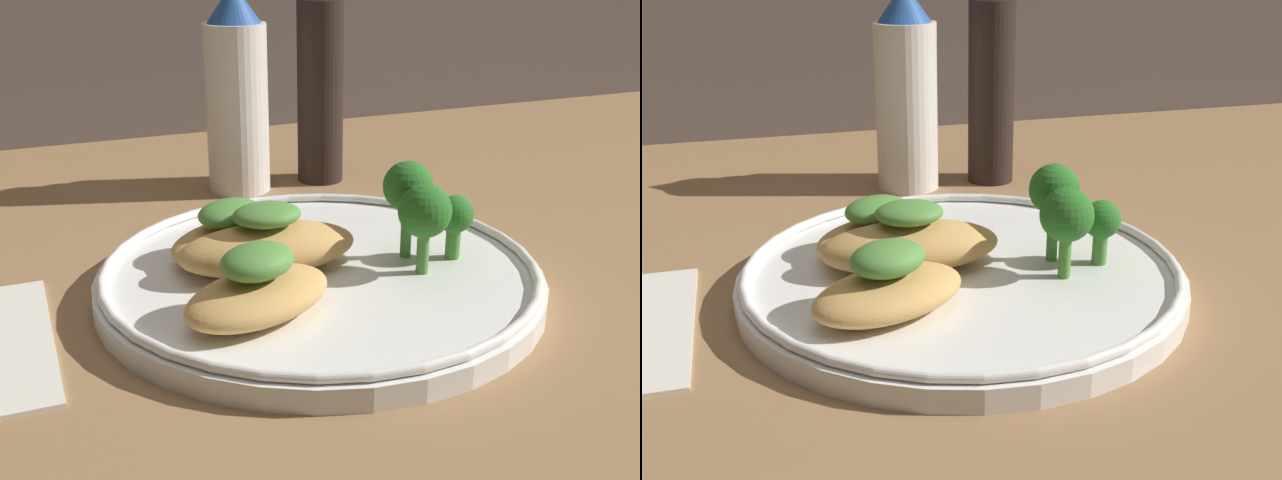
{
  "view_description": "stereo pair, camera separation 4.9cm",
  "coord_description": "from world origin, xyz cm",
  "views": [
    {
      "loc": [
        -16.95,
        -42.33,
        21.55
      ],
      "look_at": [
        0.0,
        0.0,
        3.4
      ],
      "focal_mm": 45.0,
      "sensor_mm": 36.0,
      "label": 1
    },
    {
      "loc": [
        -12.31,
        -43.9,
        21.55
      ],
      "look_at": [
        0.0,
        0.0,
        3.4
      ],
      "focal_mm": 45.0,
      "sensor_mm": 36.0,
      "label": 2
    }
  ],
  "objects": [
    {
      "name": "grilled_meat_middle",
      "position": [
        -3.05,
        1.0,
        3.15
      ],
      "size": [
        11.36,
        5.38,
        4.42
      ],
      "color": "tan",
      "rests_on": "plate"
    },
    {
      "name": "broccoli_bunch",
      "position": [
        6.32,
        -1.48,
        5.37
      ],
      "size": [
        5.79,
        5.71,
        6.34
      ],
      "color": "#4C8E38",
      "rests_on": "plate"
    },
    {
      "name": "grilled_meat_front",
      "position": [
        -5.44,
        -4.55,
        2.97
      ],
      "size": [
        10.62,
        8.7,
        4.18
      ],
      "color": "tan",
      "rests_on": "plate"
    },
    {
      "name": "sauce_bottle",
      "position": [
        1.22,
        21.64,
        8.17
      ],
      "size": [
        5.21,
        5.21,
        17.08
      ],
      "color": "white",
      "rests_on": "ground_plane"
    },
    {
      "name": "grilled_meat_back",
      "position": [
        -4.5,
        4.1,
        2.85
      ],
      "size": [
        10.25,
        8.78,
        3.81
      ],
      "color": "tan",
      "rests_on": "plate"
    },
    {
      "name": "ground_plane",
      "position": [
        0.0,
        0.0,
        -0.5
      ],
      "size": [
        180.0,
        180.0,
        1.0
      ],
      "primitive_type": "cube",
      "color": "#936D47"
    },
    {
      "name": "pepper_grinder",
      "position": [
        8.69,
        21.64,
        8.39
      ],
      "size": [
        3.99,
        3.99,
        18.19
      ],
      "color": "black",
      "rests_on": "ground_plane"
    },
    {
      "name": "plate",
      "position": [
        0.0,
        0.0,
        0.99
      ],
      "size": [
        27.62,
        27.62,
        2.0
      ],
      "color": "white",
      "rests_on": "ground_plane"
    }
  ]
}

